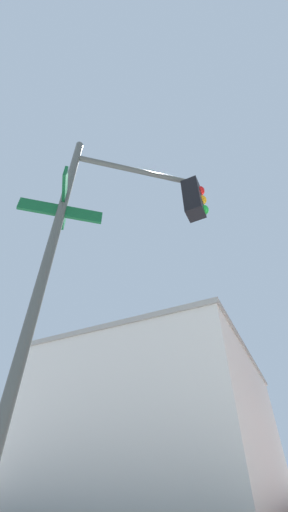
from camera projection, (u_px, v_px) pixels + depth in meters
traffic_signal_near at (126, 228)px, 3.92m from camera, size 2.15×1.90×6.03m
building_stucco at (164, 428)px, 25.29m from camera, size 17.58×21.78×10.92m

